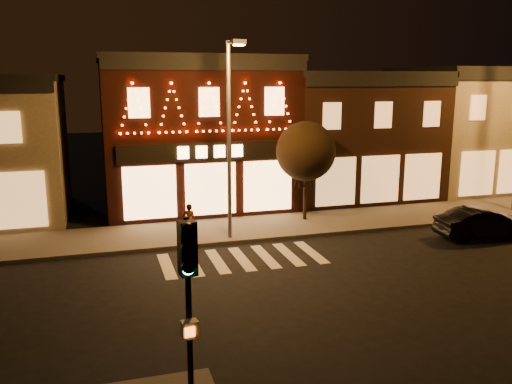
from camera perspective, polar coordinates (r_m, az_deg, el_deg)
name	(u,v)px	position (r m, az deg, el deg)	size (l,w,h in m)	color
ground	(273,297)	(18.03, 1.84, -11.16)	(120.00, 120.00, 0.00)	black
sidewalk_far	(260,227)	(25.78, 0.45, -3.80)	(44.00, 4.00, 0.15)	#47423D
building_pulp	(195,132)	(30.30, -6.52, 6.37)	(10.20, 8.34, 8.30)	black
building_right_a	(349,134)	(33.34, 9.87, 6.08)	(9.20, 8.28, 7.50)	#321B11
building_right_b	(473,128)	(38.18, 22.15, 6.33)	(9.20, 8.28, 7.80)	#716350
traffic_signal_near	(188,287)	(10.12, -7.24, -10.06)	(0.34, 0.47, 4.46)	black
streetlamp_mid	(230,126)	(22.81, -2.76, 7.08)	(0.54, 1.94, 8.50)	#59595E
tree_right	(306,151)	(26.44, 5.34, 4.35)	(2.95, 2.95, 4.93)	black
dark_sedan	(483,223)	(26.23, 23.10, -3.09)	(1.48, 4.25, 1.40)	black
pedestrian	(189,221)	(23.82, -7.14, -3.08)	(0.57, 0.37, 1.56)	gray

